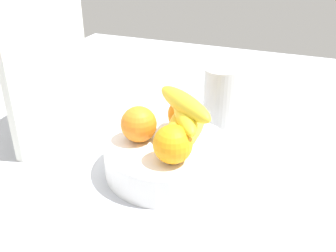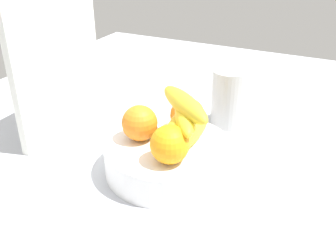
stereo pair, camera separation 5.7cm
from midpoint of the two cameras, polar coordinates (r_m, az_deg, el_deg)
The scene contains 8 objects.
ground_plane at distance 83.11cm, azimuth 1.08°, elevation -6.46°, with size 180.00×140.00×3.00cm, color #AFB4BE.
fruit_bowl at distance 78.62cm, azimuth 2.07°, elevation -4.64°, with size 25.60×25.60×6.25cm, color white.
orange_front_left at distance 76.95cm, azimuth -2.10°, elevation 0.39°, with size 7.26×7.26×7.26cm, color orange.
orange_front_right at distance 69.63cm, azimuth 2.58°, elevation -2.78°, with size 7.26×7.26×7.26cm, color orange.
orange_center at distance 80.42cm, azimuth 4.89°, elevation 1.57°, with size 7.26×7.26×7.26cm, color orange.
banana_bunch at distance 74.55cm, azimuth 4.56°, elevation 0.81°, with size 18.56×15.63×10.60cm.
cutting_board at distance 91.77cm, azimuth -14.29°, elevation 9.63°, with size 28.00×1.80×36.00cm, color white.
thermos_tumbler at distance 96.79cm, azimuth 10.59°, elevation 4.06°, with size 8.63×8.63×14.22cm, color #B3B4B3.
Camera 2 is at (-61.14, -31.69, 45.19)cm, focal length 41.38 mm.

